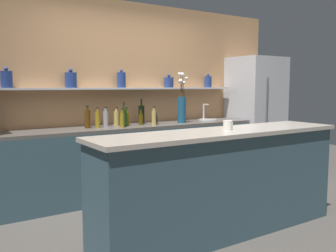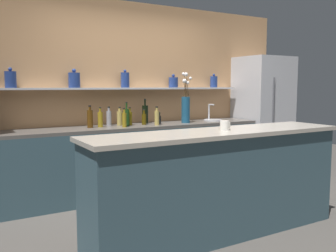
% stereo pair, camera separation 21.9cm
% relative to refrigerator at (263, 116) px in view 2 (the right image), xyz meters
% --- Properties ---
extents(ground_plane, '(12.00, 12.00, 0.00)m').
position_rel_refrigerator_xyz_m(ground_plane, '(-2.21, -1.20, -0.95)').
color(ground_plane, '#4C4742').
extents(back_wall_unit, '(5.20, 0.28, 2.60)m').
position_rel_refrigerator_xyz_m(back_wall_unit, '(-2.21, 0.40, 0.35)').
color(back_wall_unit, tan).
rests_on(back_wall_unit, ground_plane).
extents(back_counter_unit, '(3.78, 0.62, 0.92)m').
position_rel_refrigerator_xyz_m(back_counter_unit, '(-2.30, 0.04, -0.49)').
color(back_counter_unit, '#334C56').
rests_on(back_counter_unit, ground_plane).
extents(island_counter, '(2.68, 0.61, 1.02)m').
position_rel_refrigerator_xyz_m(island_counter, '(-2.21, -1.68, -0.44)').
color(island_counter, '#334C56').
rests_on(island_counter, ground_plane).
extents(refrigerator, '(0.78, 0.73, 1.90)m').
position_rel_refrigerator_xyz_m(refrigerator, '(0.00, 0.00, 0.00)').
color(refrigerator, '#B7B7BC').
rests_on(refrigerator, ground_plane).
extents(flower_vase, '(0.14, 0.14, 0.71)m').
position_rel_refrigerator_xyz_m(flower_vase, '(-1.51, -0.02, 0.21)').
color(flower_vase, navy).
rests_on(flower_vase, back_counter_unit).
extents(sink_fixture, '(0.28, 0.28, 0.25)m').
position_rel_refrigerator_xyz_m(sink_fixture, '(-0.98, 0.05, -0.01)').
color(sink_fixture, '#B7B7BC').
rests_on(sink_fixture, back_counter_unit).
extents(bottle_sauce_0, '(0.05, 0.05, 0.16)m').
position_rel_refrigerator_xyz_m(bottle_sauce_0, '(-1.92, 0.02, 0.03)').
color(bottle_sauce_0, black).
rests_on(bottle_sauce_0, back_counter_unit).
extents(bottle_oil_1, '(0.06, 0.06, 0.24)m').
position_rel_refrigerator_xyz_m(bottle_oil_1, '(-2.34, 0.07, 0.06)').
color(bottle_oil_1, brown).
rests_on(bottle_oil_1, back_counter_unit).
extents(bottle_oil_2, '(0.05, 0.05, 0.24)m').
position_rel_refrigerator_xyz_m(bottle_oil_2, '(-2.50, -0.11, 0.07)').
color(bottle_oil_2, olive).
rests_on(bottle_oil_2, back_counter_unit).
extents(bottle_spirit_3, '(0.07, 0.07, 0.25)m').
position_rel_refrigerator_xyz_m(bottle_spirit_3, '(-2.60, 0.17, 0.07)').
color(bottle_spirit_3, gray).
rests_on(bottle_spirit_3, back_counter_unit).
extents(bottle_spirit_4, '(0.07, 0.07, 0.25)m').
position_rel_refrigerator_xyz_m(bottle_spirit_4, '(-2.46, 0.12, 0.07)').
color(bottle_spirit_4, tan).
rests_on(bottle_spirit_4, back_counter_unit).
extents(bottle_spirit_5, '(0.06, 0.06, 0.25)m').
position_rel_refrigerator_xyz_m(bottle_spirit_5, '(-2.02, -0.10, 0.07)').
color(bottle_spirit_5, tan).
rests_on(bottle_spirit_5, back_counter_unit).
extents(bottle_oil_6, '(0.06, 0.06, 0.26)m').
position_rel_refrigerator_xyz_m(bottle_oil_6, '(-2.76, 0.05, 0.07)').
color(bottle_oil_6, olive).
rests_on(bottle_oil_6, back_counter_unit).
extents(bottle_wine_7, '(0.08, 0.08, 0.35)m').
position_rel_refrigerator_xyz_m(bottle_wine_7, '(-2.05, 0.18, 0.10)').
color(bottle_wine_7, black).
rests_on(bottle_wine_7, back_counter_unit).
extents(bottle_oil_8, '(0.06, 0.06, 0.21)m').
position_rel_refrigerator_xyz_m(bottle_oil_8, '(-2.14, 0.04, 0.05)').
color(bottle_oil_8, '#47380A').
rests_on(bottle_oil_8, back_counter_unit).
extents(bottle_wine_9, '(0.07, 0.07, 0.32)m').
position_rel_refrigerator_xyz_m(bottle_wine_9, '(-2.42, -0.01, 0.09)').
color(bottle_wine_9, '#193814').
rests_on(bottle_wine_9, back_counter_unit).
extents(bottle_spirit_10, '(0.07, 0.07, 0.28)m').
position_rel_refrigerator_xyz_m(bottle_spirit_10, '(-2.90, 0.05, 0.09)').
color(bottle_spirit_10, '#4C2D0C').
rests_on(bottle_spirit_10, back_counter_unit).
extents(coffee_mug, '(0.11, 0.09, 0.09)m').
position_rel_refrigerator_xyz_m(coffee_mug, '(-2.13, -1.67, 0.11)').
color(coffee_mug, silver).
rests_on(coffee_mug, island_counter).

